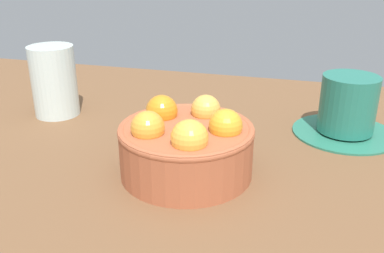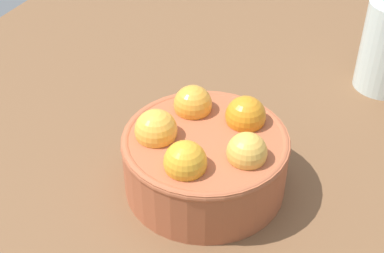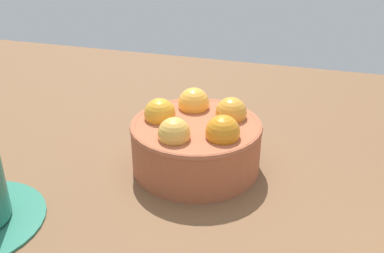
# 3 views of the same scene
# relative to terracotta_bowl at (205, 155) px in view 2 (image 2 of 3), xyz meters

# --- Properties ---
(ground_plane) EXTENTS (1.32, 0.89, 0.04)m
(ground_plane) POSITION_rel_terracotta_bowl_xyz_m (0.00, 0.00, -0.06)
(ground_plane) COLOR brown
(terracotta_bowl) EXTENTS (0.16, 0.16, 0.09)m
(terracotta_bowl) POSITION_rel_terracotta_bowl_xyz_m (0.00, 0.00, 0.00)
(terracotta_bowl) COLOR #AD5938
(terracotta_bowl) RESTS_ON ground_plane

